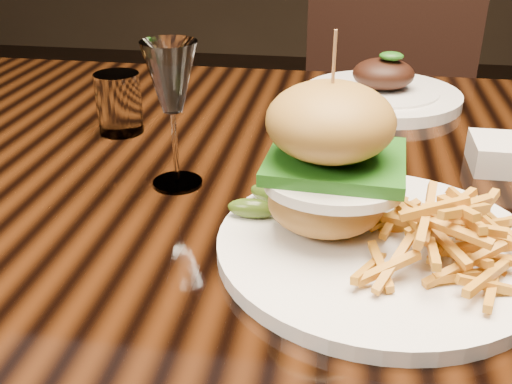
# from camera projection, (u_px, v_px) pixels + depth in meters

# --- Properties ---
(dining_table) EXTENTS (1.60, 0.90, 0.75)m
(dining_table) POSITION_uv_depth(u_px,v_px,m) (306.00, 227.00, 0.76)
(dining_table) COLOR black
(dining_table) RESTS_ON ground
(burger_plate) EXTENTS (0.30, 0.30, 0.20)m
(burger_plate) POSITION_uv_depth(u_px,v_px,m) (373.00, 203.00, 0.54)
(burger_plate) COLOR silver
(burger_plate) RESTS_ON dining_table
(ramekin) EXTENTS (0.08, 0.08, 0.04)m
(ramekin) POSITION_uv_depth(u_px,v_px,m) (504.00, 154.00, 0.73)
(ramekin) COLOR silver
(ramekin) RESTS_ON dining_table
(wine_glass) EXTENTS (0.06, 0.06, 0.17)m
(wine_glass) POSITION_uv_depth(u_px,v_px,m) (171.00, 83.00, 0.64)
(wine_glass) COLOR white
(wine_glass) RESTS_ON dining_table
(water_tumbler) EXTENTS (0.06, 0.06, 0.08)m
(water_tumbler) POSITION_uv_depth(u_px,v_px,m) (119.00, 103.00, 0.83)
(water_tumbler) COLOR white
(water_tumbler) RESTS_ON dining_table
(far_dish) EXTENTS (0.25, 0.25, 0.08)m
(far_dish) POSITION_uv_depth(u_px,v_px,m) (382.00, 92.00, 0.96)
(far_dish) COLOR silver
(far_dish) RESTS_ON dining_table
(chair_far) EXTENTS (0.53, 0.54, 0.95)m
(chair_far) POSITION_uv_depth(u_px,v_px,m) (380.00, 107.00, 1.59)
(chair_far) COLOR black
(chair_far) RESTS_ON ground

